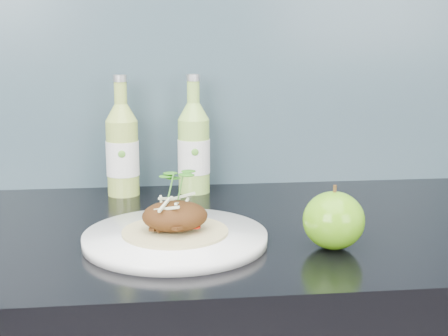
# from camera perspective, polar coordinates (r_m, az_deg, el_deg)

# --- Properties ---
(subway_backsplash) EXTENTS (4.00, 0.02, 0.70)m
(subway_backsplash) POSITION_cam_1_polar(r_m,az_deg,el_deg) (1.27, -3.90, 14.06)
(subway_backsplash) COLOR #6890A3
(subway_backsplash) RESTS_ON kitchen_counter
(dinner_plate) EXTENTS (0.30, 0.30, 0.02)m
(dinner_plate) POSITION_cam_1_polar(r_m,az_deg,el_deg) (0.94, -4.47, -6.39)
(dinner_plate) COLOR white
(dinner_plate) RESTS_ON kitchen_counter
(pork_taco) EXTENTS (0.16, 0.16, 0.10)m
(pork_taco) POSITION_cam_1_polar(r_m,az_deg,el_deg) (0.93, -4.51, -4.23)
(pork_taco) COLOR tan
(pork_taco) RESTS_ON dinner_plate
(green_apple) EXTENTS (0.11, 0.11, 0.09)m
(green_apple) POSITION_cam_1_polar(r_m,az_deg,el_deg) (0.91, 10.00, -4.74)
(green_apple) COLOR #399310
(green_apple) RESTS_ON kitchen_counter
(cider_bottle_left) EXTENTS (0.08, 0.08, 0.23)m
(cider_bottle_left) POSITION_cam_1_polar(r_m,az_deg,el_deg) (1.21, -9.27, 1.63)
(cider_bottle_left) COLOR #A2BF4F
(cider_bottle_left) RESTS_ON kitchen_counter
(cider_bottle_right) EXTENTS (0.08, 0.08, 0.23)m
(cider_bottle_right) POSITION_cam_1_polar(r_m,az_deg,el_deg) (1.22, -2.78, 1.82)
(cider_bottle_right) COLOR #97C953
(cider_bottle_right) RESTS_ON kitchen_counter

